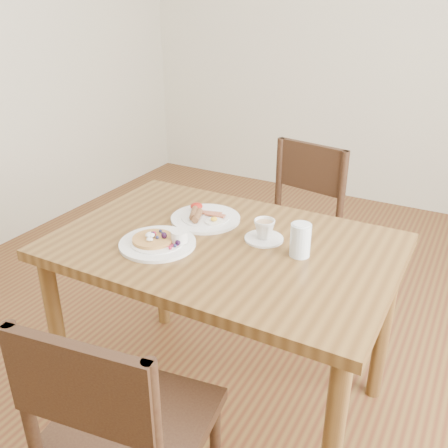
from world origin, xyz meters
name	(u,v)px	position (x,y,z in m)	size (l,w,h in m)	color
ground	(224,400)	(0.00, 0.00, 0.00)	(5.00, 5.00, 0.00)	#5B2E1A
dining_table	(224,266)	(0.00, 0.00, 0.65)	(1.20, 0.80, 0.75)	brown
chair_near	(121,429)	(0.04, -0.66, 0.49)	(0.48, 0.48, 0.88)	#362413
chair_far	(294,225)	(-0.02, 0.77, 0.49)	(0.49, 0.49, 0.88)	#362413
pancake_plate	(159,241)	(-0.19, -0.13, 0.76)	(0.27, 0.27, 0.06)	white
breakfast_plate	(204,217)	(-0.16, 0.13, 0.76)	(0.27, 0.27, 0.04)	white
teacup_saucer	(264,231)	(0.12, 0.08, 0.78)	(0.14, 0.14, 0.08)	white
water_glass	(300,240)	(0.27, 0.04, 0.81)	(0.07, 0.07, 0.12)	silver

